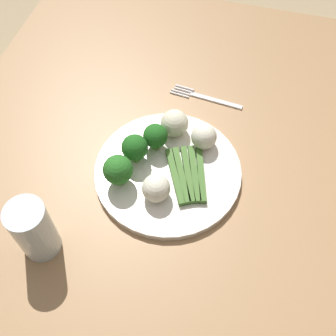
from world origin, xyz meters
TOP-DOWN VIEW (x-y plane):
  - ground_plane at (0.00, 0.00)m, footprint 6.00×6.00m
  - dining_table at (0.00, 0.00)m, footprint 1.13×0.91m
  - plate at (-0.01, -0.02)m, footprint 0.29×0.29m
  - asparagus_bundle at (-0.01, -0.06)m, footprint 0.14×0.10m
  - broccoli_near_center at (0.00, 0.05)m, footprint 0.05×0.05m
  - broccoli_front at (0.04, 0.01)m, footprint 0.05×0.05m
  - broccoli_outer_edge at (-0.06, 0.06)m, footprint 0.06×0.06m
  - cauliflower_back_right at (0.08, -0.01)m, footprint 0.06×0.06m
  - cauliflower_right at (-0.07, -0.02)m, footprint 0.05×0.05m
  - cauliflower_back at (0.07, -0.08)m, footprint 0.05×0.05m
  - fork at (0.21, -0.05)m, footprint 0.03×0.17m
  - water_glass at (-0.21, 0.15)m, footprint 0.07×0.07m

SIDE VIEW (x-z plane):
  - ground_plane at x=0.00m, z-range -0.02..0.00m
  - dining_table at x=0.00m, z-range 0.25..0.98m
  - fork at x=0.21m, z-range 0.72..0.73m
  - plate at x=-0.01m, z-range 0.72..0.74m
  - asparagus_bundle at x=-0.01m, z-range 0.74..0.75m
  - cauliflower_back at x=0.07m, z-range 0.74..0.79m
  - cauliflower_right at x=-0.07m, z-range 0.74..0.79m
  - cauliflower_back_right at x=0.08m, z-range 0.74..0.79m
  - broccoli_front at x=0.04m, z-range 0.74..0.80m
  - broccoli_near_center at x=0.00m, z-range 0.74..0.81m
  - broccoli_outer_edge at x=-0.06m, z-range 0.74..0.81m
  - water_glass at x=-0.21m, z-range 0.72..0.85m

